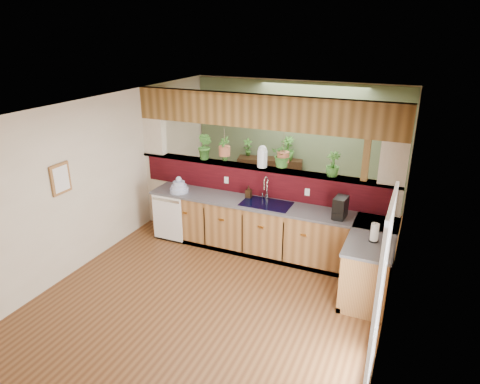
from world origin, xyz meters
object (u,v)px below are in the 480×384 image
at_px(faucet, 266,187).
at_px(shelving_console, 270,179).
at_px(dish_stack, 179,187).
at_px(soap_dispenser, 249,192).
at_px(paper_towel, 374,233).
at_px(coffee_maker, 340,208).
at_px(glass_jar, 262,156).

bearing_deg(faucet, shelving_console, 107.91).
bearing_deg(dish_stack, shelving_console, 70.76).
height_order(dish_stack, soap_dispenser, dish_stack).
distance_m(faucet, paper_towel, 2.02).
bearing_deg(dish_stack, soap_dispenser, 11.31).
bearing_deg(dish_stack, faucet, 9.95).
bearing_deg(faucet, coffee_maker, -10.26).
xyz_separation_m(faucet, shelving_console, (-0.68, 2.11, -0.62)).
xyz_separation_m(faucet, paper_towel, (1.85, -0.81, -0.10)).
xyz_separation_m(soap_dispenser, coffee_maker, (1.57, -0.21, 0.05)).
distance_m(dish_stack, coffee_maker, 2.79).
height_order(faucet, glass_jar, glass_jar).
distance_m(dish_stack, shelving_console, 2.57).
xyz_separation_m(soap_dispenser, paper_towel, (2.15, -0.79, 0.02)).
distance_m(dish_stack, soap_dispenser, 1.24).
xyz_separation_m(faucet, soap_dispenser, (-0.30, -0.02, -0.12)).
relative_size(faucet, dish_stack, 1.27).
bearing_deg(faucet, paper_towel, -23.64).
height_order(soap_dispenser, shelving_console, soap_dispenser).
distance_m(paper_towel, shelving_console, 3.90).
bearing_deg(coffee_maker, glass_jar, 167.96).
bearing_deg(paper_towel, shelving_console, 130.89).
xyz_separation_m(faucet, coffee_maker, (1.27, -0.23, -0.07)).
bearing_deg(paper_towel, coffee_maker, 134.84).
xyz_separation_m(soap_dispenser, shelving_console, (-0.38, 2.14, -0.51)).
height_order(glass_jar, shelving_console, glass_jar).
height_order(dish_stack, shelving_console, dish_stack).
bearing_deg(shelving_console, glass_jar, -87.80).
relative_size(soap_dispenser, glass_jar, 0.56).
xyz_separation_m(dish_stack, shelving_console, (0.83, 2.38, -0.49)).
relative_size(faucet, shelving_console, 0.30).
relative_size(soap_dispenser, coffee_maker, 0.64).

